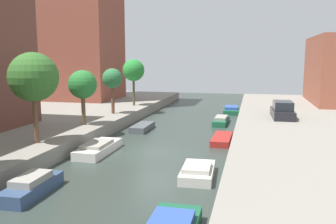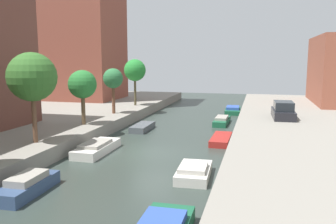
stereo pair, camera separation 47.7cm
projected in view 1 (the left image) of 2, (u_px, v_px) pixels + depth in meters
name	position (u px, v px, depth m)	size (l,w,h in m)	color
ground_plane	(154.00, 153.00, 23.20)	(84.00, 84.00, 0.00)	#2D3833
apartment_tower_far	(76.00, 4.00, 44.48)	(10.00, 8.37, 24.09)	brown
street_tree_2	(33.00, 77.00, 21.22)	(3.00, 3.00, 5.59)	brown
street_tree_3	(83.00, 85.00, 27.38)	(2.23, 2.23, 4.32)	brown
street_tree_4	(112.00, 79.00, 33.14)	(1.90, 1.90, 4.30)	brown
street_tree_5	(133.00, 70.00, 38.91)	(2.43, 2.43, 5.15)	#4D452C
parked_car	(282.00, 111.00, 30.99)	(1.92, 4.46, 1.51)	black
moored_boat_left_2	(32.00, 186.00, 16.04)	(1.40, 3.63, 0.92)	#33476B
moored_boat_left_3	(98.00, 148.00, 23.18)	(1.65, 4.51, 0.77)	beige
moored_boat_left_4	(142.00, 127.00, 30.63)	(1.32, 3.48, 0.52)	#4C5156
moored_boat_right_2	(198.00, 172.00, 18.40)	(1.80, 3.41, 0.73)	beige
moored_boat_right_3	(222.00, 139.00, 26.24)	(1.37, 3.92, 0.46)	maroon
moored_boat_right_4	(221.00, 120.00, 33.66)	(1.33, 4.30, 0.75)	#195638
moored_boat_right_5	(231.00, 110.00, 40.68)	(1.86, 4.45, 0.78)	#195638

